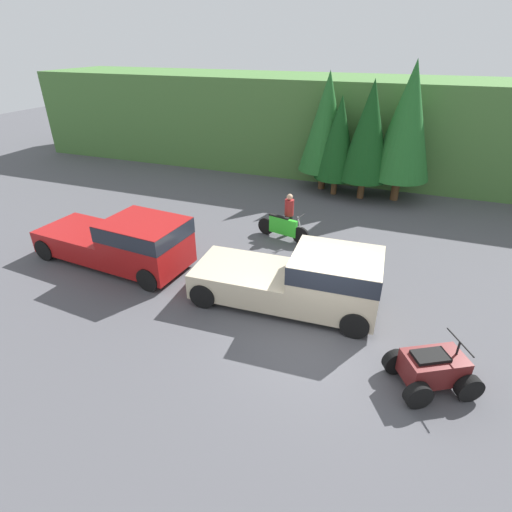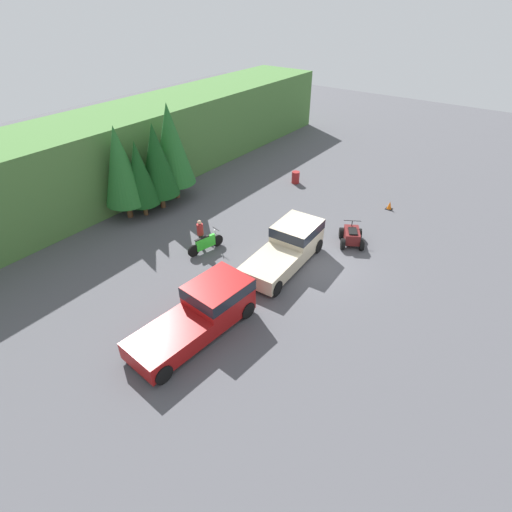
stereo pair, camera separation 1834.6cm
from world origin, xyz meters
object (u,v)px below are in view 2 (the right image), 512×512
at_px(traffic_cone, 390,206).
at_px(steel_barrel, 296,177).
at_px(pickup_truck_second, 289,245).
at_px(dirt_bike, 206,244).
at_px(rider_person, 200,233).
at_px(quad_atv, 352,236).
at_px(pickup_truck_red, 203,310).

distance_m(traffic_cone, steel_barrel, 7.27).
bearing_deg(pickup_truck_second, dirt_bike, 112.49).
relative_size(dirt_bike, rider_person, 1.29).
height_order(quad_atv, traffic_cone, quad_atv).
bearing_deg(traffic_cone, pickup_truck_red, 170.99).
relative_size(rider_person, steel_barrel, 2.01).
xyz_separation_m(traffic_cone, steel_barrel, (-0.07, 7.27, 0.19)).
relative_size(pickup_truck_red, dirt_bike, 2.58).
bearing_deg(traffic_cone, steel_barrel, 90.56).
height_order(pickup_truck_red, traffic_cone, pickup_truck_red).
distance_m(quad_atv, traffic_cone, 5.46).
bearing_deg(traffic_cone, pickup_truck_second, 165.97).
xyz_separation_m(pickup_truck_red, rider_person, (4.60, 4.43, -0.02)).
bearing_deg(rider_person, pickup_truck_second, -41.18).
distance_m(pickup_truck_second, dirt_bike, 4.65).
bearing_deg(pickup_truck_second, pickup_truck_red, 175.58).
bearing_deg(pickup_truck_red, steel_barrel, 22.24).
distance_m(pickup_truck_second, rider_person, 4.99).
bearing_deg(steel_barrel, pickup_truck_second, -150.69).
bearing_deg(pickup_truck_red, quad_atv, -7.64).
bearing_deg(pickup_truck_red, traffic_cone, -4.13).
bearing_deg(traffic_cone, rider_person, 147.67).
distance_m(pickup_truck_red, steel_barrel, 16.14).
height_order(pickup_truck_second, quad_atv, pickup_truck_second).
bearing_deg(quad_atv, dirt_bike, 101.53).
relative_size(pickup_truck_red, pickup_truck_second, 1.06).
bearing_deg(dirt_bike, pickup_truck_second, -51.76).
height_order(rider_person, steel_barrel, rider_person).
height_order(pickup_truck_second, traffic_cone, pickup_truck_second).
xyz_separation_m(pickup_truck_second, traffic_cone, (9.00, -2.25, -0.73)).
bearing_deg(pickup_truck_red, pickup_truck_second, 3.10).
height_order(pickup_truck_red, dirt_bike, pickup_truck_red).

